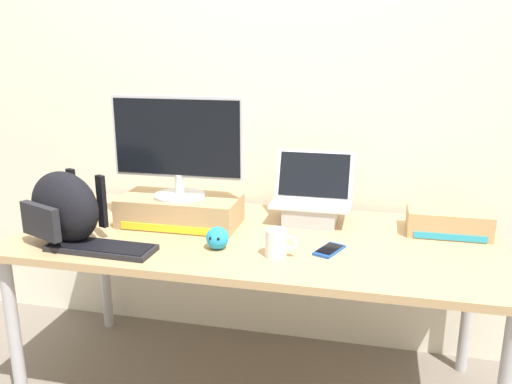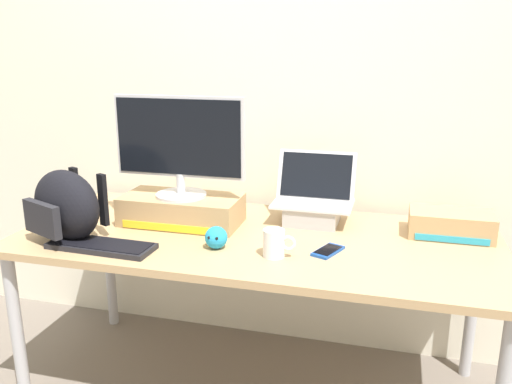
% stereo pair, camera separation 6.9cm
% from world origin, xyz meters
% --- Properties ---
extents(back_wall, '(7.00, 0.10, 2.60)m').
position_xyz_m(back_wall, '(0.00, 0.52, 1.30)').
color(back_wall, silver).
rests_on(back_wall, ground).
extents(desk, '(1.90, 0.83, 0.71)m').
position_xyz_m(desk, '(0.00, 0.00, 0.65)').
color(desk, tan).
rests_on(desk, ground).
extents(toner_box_yellow, '(0.50, 0.25, 0.12)m').
position_xyz_m(toner_box_yellow, '(-0.34, 0.06, 0.77)').
color(toner_box_yellow, tan).
rests_on(toner_box_yellow, desk).
extents(desktop_monitor, '(0.56, 0.21, 0.42)m').
position_xyz_m(desktop_monitor, '(-0.34, 0.06, 1.05)').
color(desktop_monitor, silver).
rests_on(desktop_monitor, toner_box_yellow).
extents(open_laptop, '(0.34, 0.22, 0.29)m').
position_xyz_m(open_laptop, '(0.19, 0.22, 0.78)').
color(open_laptop, '#ADADB2').
rests_on(open_laptop, desk).
extents(external_keyboard, '(0.41, 0.15, 0.02)m').
position_xyz_m(external_keyboard, '(-0.52, -0.29, 0.73)').
color(external_keyboard, black).
rests_on(external_keyboard, desk).
extents(messenger_backpack, '(0.38, 0.30, 0.28)m').
position_xyz_m(messenger_backpack, '(-0.70, -0.23, 0.85)').
color(messenger_backpack, black).
rests_on(messenger_backpack, desk).
extents(coffee_mug, '(0.12, 0.08, 0.10)m').
position_xyz_m(coffee_mug, '(0.12, -0.19, 0.77)').
color(coffee_mug, silver).
rests_on(coffee_mug, desk).
extents(cell_phone, '(0.12, 0.16, 0.01)m').
position_xyz_m(cell_phone, '(0.30, -0.10, 0.72)').
color(cell_phone, '#19479E').
rests_on(cell_phone, desk).
extents(plush_toy, '(0.08, 0.08, 0.08)m').
position_xyz_m(plush_toy, '(-0.11, -0.17, 0.76)').
color(plush_toy, '#2393CC').
rests_on(plush_toy, desk).
extents(toner_box_cyan, '(0.32, 0.18, 0.10)m').
position_xyz_m(toner_box_cyan, '(0.75, 0.19, 0.76)').
color(toner_box_cyan, tan).
rests_on(toner_box_cyan, desk).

